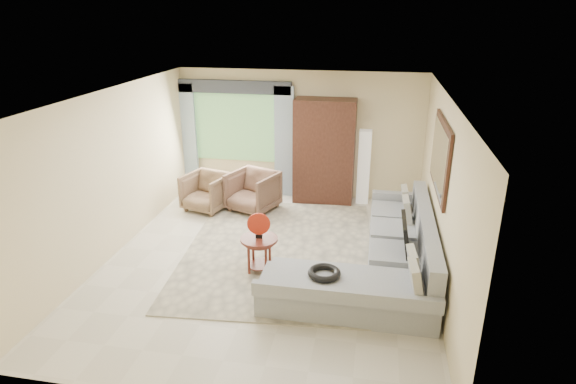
% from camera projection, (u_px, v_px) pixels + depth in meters
% --- Properties ---
extents(ground, '(6.00, 6.00, 0.00)m').
position_uv_depth(ground, '(268.00, 261.00, 7.59)').
color(ground, silver).
rests_on(ground, ground).
extents(area_rug, '(3.30, 4.22, 0.02)m').
position_uv_depth(area_rug, '(279.00, 249.00, 7.92)').
color(area_rug, beige).
rests_on(area_rug, ground).
extents(sectional_sofa, '(2.30, 3.46, 0.90)m').
position_uv_depth(sectional_sofa, '(384.00, 260.00, 7.02)').
color(sectional_sofa, '#A1A5AA').
rests_on(sectional_sofa, ground).
extents(tv_screen, '(0.14, 0.74, 0.48)m').
position_uv_depth(tv_screen, '(406.00, 235.00, 6.83)').
color(tv_screen, black).
rests_on(tv_screen, sectional_sofa).
extents(garden_hose, '(0.43, 0.43, 0.09)m').
position_uv_depth(garden_hose, '(324.00, 273.00, 6.18)').
color(garden_hose, black).
rests_on(garden_hose, sectional_sofa).
extents(coffee_table, '(0.56, 0.56, 0.56)m').
position_uv_depth(coffee_table, '(259.00, 254.00, 7.19)').
color(coffee_table, '#4C2014').
rests_on(coffee_table, ground).
extents(red_disc, '(0.34, 0.08, 0.34)m').
position_uv_depth(red_disc, '(259.00, 224.00, 7.01)').
color(red_disc, '#B42612').
rests_on(red_disc, coffee_table).
extents(armchair_left, '(0.98, 0.99, 0.73)m').
position_uv_depth(armchair_left, '(207.00, 192.00, 9.42)').
color(armchair_left, olive).
rests_on(armchair_left, ground).
extents(armchair_right, '(1.09, 1.11, 0.78)m').
position_uv_depth(armchair_right, '(253.00, 191.00, 9.37)').
color(armchair_right, brown).
rests_on(armchair_right, ground).
extents(potted_plant, '(0.53, 0.49, 0.50)m').
position_uv_depth(potted_plant, '(201.00, 185.00, 10.13)').
color(potted_plant, '#999999').
rests_on(potted_plant, ground).
extents(armoire, '(1.20, 0.55, 2.10)m').
position_uv_depth(armoire, '(324.00, 151.00, 9.62)').
color(armoire, '#321810').
rests_on(armoire, ground).
extents(floor_lamp, '(0.24, 0.24, 1.50)m').
position_uv_depth(floor_lamp, '(364.00, 167.00, 9.64)').
color(floor_lamp, silver).
rests_on(floor_lamp, ground).
extents(window, '(1.80, 0.04, 1.40)m').
position_uv_depth(window, '(236.00, 127.00, 10.05)').
color(window, '#669E59').
rests_on(window, wall_back).
extents(curtain_left, '(0.40, 0.08, 2.30)m').
position_uv_depth(curtain_left, '(187.00, 138.00, 10.23)').
color(curtain_left, '#9EB7CC').
rests_on(curtain_left, ground).
extents(curtain_right, '(0.40, 0.08, 2.30)m').
position_uv_depth(curtain_right, '(284.00, 143.00, 9.87)').
color(curtain_right, '#9EB7CC').
rests_on(curtain_right, ground).
extents(valance, '(2.40, 0.12, 0.26)m').
position_uv_depth(valance, '(233.00, 87.00, 9.68)').
color(valance, '#1E232D').
rests_on(valance, wall_back).
extents(wall_mirror, '(0.05, 1.70, 1.05)m').
position_uv_depth(wall_mirror, '(440.00, 156.00, 6.87)').
color(wall_mirror, black).
rests_on(wall_mirror, wall_right).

